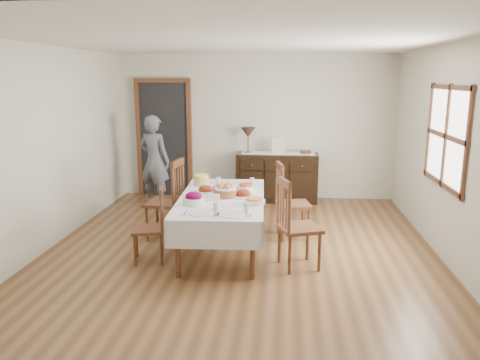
# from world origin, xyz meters

# --- Properties ---
(ground) EXTENTS (6.00, 6.00, 0.00)m
(ground) POSITION_xyz_m (0.00, 0.00, 0.00)
(ground) COLOR brown
(room_shell) EXTENTS (5.02, 6.02, 2.65)m
(room_shell) POSITION_xyz_m (-0.15, 0.42, 1.64)
(room_shell) COLOR silver
(room_shell) RESTS_ON ground
(dining_table) EXTENTS (1.16, 2.13, 0.71)m
(dining_table) POSITION_xyz_m (-0.24, 0.17, 0.63)
(dining_table) COLOR silver
(dining_table) RESTS_ON ground
(chair_left_near) EXTENTS (0.46, 0.46, 0.91)m
(chair_left_near) POSITION_xyz_m (-1.03, -0.29, 0.46)
(chair_left_near) COLOR #552F1B
(chair_left_near) RESTS_ON ground
(chair_left_far) EXTENTS (0.51, 0.51, 1.11)m
(chair_left_far) POSITION_xyz_m (-1.04, 0.56, 0.56)
(chair_left_far) COLOR #552F1B
(chair_left_far) RESTS_ON ground
(chair_right_near) EXTENTS (0.57, 0.57, 1.07)m
(chair_right_near) POSITION_xyz_m (0.68, -0.31, 0.54)
(chair_right_near) COLOR #552F1B
(chair_right_near) RESTS_ON ground
(chair_right_far) EXTENTS (0.52, 0.52, 1.06)m
(chair_right_far) POSITION_xyz_m (0.63, 0.75, 0.54)
(chair_right_far) COLOR #552F1B
(chair_right_far) RESTS_ON ground
(sideboard) EXTENTS (1.44, 0.53, 0.87)m
(sideboard) POSITION_xyz_m (0.41, 2.72, 0.43)
(sideboard) COLOR black
(sideboard) RESTS_ON ground
(person) EXTENTS (0.61, 0.49, 1.68)m
(person) POSITION_xyz_m (-1.68, 2.17, 0.84)
(person) COLOR #555661
(person) RESTS_ON ground
(bread_basket) EXTENTS (0.31, 0.31, 0.18)m
(bread_basket) POSITION_xyz_m (-0.20, 0.17, 0.79)
(bread_basket) COLOR brown
(bread_basket) RESTS_ON dining_table
(egg_basket) EXTENTS (0.27, 0.27, 0.11)m
(egg_basket) POSITION_xyz_m (-0.27, 0.49, 0.75)
(egg_basket) COLOR black
(egg_basket) RESTS_ON dining_table
(ham_platter_a) EXTENTS (0.32, 0.32, 0.11)m
(ham_platter_a) POSITION_xyz_m (-0.48, 0.38, 0.74)
(ham_platter_a) COLOR silver
(ham_platter_a) RESTS_ON dining_table
(ham_platter_b) EXTENTS (0.33, 0.33, 0.11)m
(ham_platter_b) POSITION_xyz_m (0.03, 0.19, 0.74)
(ham_platter_b) COLOR silver
(ham_platter_b) RESTS_ON dining_table
(beet_bowl) EXTENTS (0.26, 0.26, 0.15)m
(beet_bowl) POSITION_xyz_m (-0.52, -0.23, 0.78)
(beet_bowl) COLOR silver
(beet_bowl) RESTS_ON dining_table
(carrot_bowl) EXTENTS (0.24, 0.24, 0.08)m
(carrot_bowl) POSITION_xyz_m (0.03, 0.57, 0.75)
(carrot_bowl) COLOR silver
(carrot_bowl) RESTS_ON dining_table
(pineapple_bowl) EXTENTS (0.22, 0.22, 0.15)m
(pineapple_bowl) POSITION_xyz_m (-0.61, 0.78, 0.79)
(pineapple_bowl) COLOR tan
(pineapple_bowl) RESTS_ON dining_table
(casserole_dish) EXTENTS (0.25, 0.25, 0.08)m
(casserole_dish) POSITION_xyz_m (0.20, -0.14, 0.75)
(casserole_dish) COLOR silver
(casserole_dish) RESTS_ON dining_table
(butter_dish) EXTENTS (0.14, 0.10, 0.07)m
(butter_dish) POSITION_xyz_m (-0.31, -0.01, 0.75)
(butter_dish) COLOR silver
(butter_dish) RESTS_ON dining_table
(setting_left) EXTENTS (0.43, 0.31, 0.10)m
(setting_left) POSITION_xyz_m (-0.32, -0.57, 0.74)
(setting_left) COLOR silver
(setting_left) RESTS_ON dining_table
(setting_right) EXTENTS (0.43, 0.31, 0.10)m
(setting_right) POSITION_xyz_m (0.03, -0.59, 0.74)
(setting_right) COLOR silver
(setting_right) RESTS_ON dining_table
(glass_far_a) EXTENTS (0.07, 0.07, 0.09)m
(glass_far_a) POSITION_xyz_m (-0.39, 0.88, 0.76)
(glass_far_a) COLOR silver
(glass_far_a) RESTS_ON dining_table
(glass_far_b) EXTENTS (0.06, 0.06, 0.11)m
(glass_far_b) POSITION_xyz_m (0.10, 0.83, 0.77)
(glass_far_b) COLOR silver
(glass_far_b) RESTS_ON dining_table
(runner) EXTENTS (1.30, 0.35, 0.01)m
(runner) POSITION_xyz_m (0.43, 2.75, 0.87)
(runner) COLOR white
(runner) RESTS_ON sideboard
(table_lamp) EXTENTS (0.26, 0.26, 0.46)m
(table_lamp) POSITION_xyz_m (-0.12, 2.72, 1.22)
(table_lamp) COLOR brown
(table_lamp) RESTS_ON sideboard
(picture_frame) EXTENTS (0.22, 0.08, 0.28)m
(picture_frame) POSITION_xyz_m (0.43, 2.65, 1.01)
(picture_frame) COLOR beige
(picture_frame) RESTS_ON sideboard
(deco_bowl) EXTENTS (0.20, 0.20, 0.06)m
(deco_bowl) POSITION_xyz_m (0.91, 2.74, 0.90)
(deco_bowl) COLOR #552F1B
(deco_bowl) RESTS_ON sideboard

